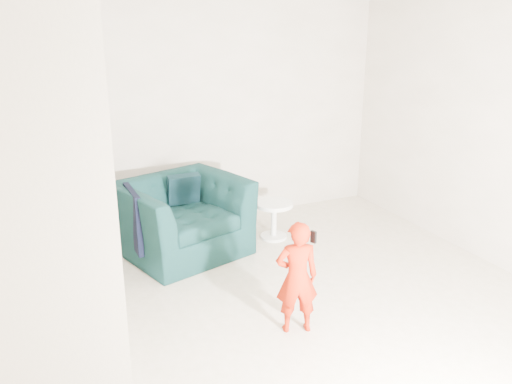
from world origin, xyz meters
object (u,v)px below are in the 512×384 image
side_table (274,214)px  staircase (27,244)px  armchair (183,218)px  toddler (297,277)px

side_table → staircase: (-2.68, -1.31, 0.65)m
armchair → toddler: 1.93m
armchair → staircase: staircase is taller
armchair → staircase: bearing=-155.3°
armchair → staircase: size_ratio=0.35×
toddler → side_table: (0.71, 1.84, -0.19)m
staircase → toddler: bearing=-14.9°
toddler → staircase: size_ratio=0.27×
toddler → side_table: size_ratio=2.19×
side_table → staircase: 3.06m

